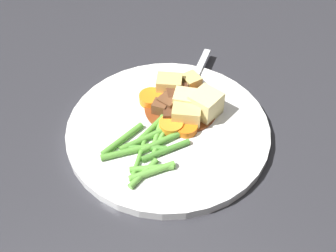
% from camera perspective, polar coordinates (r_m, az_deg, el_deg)
% --- Properties ---
extents(ground_plane, '(3.00, 3.00, 0.00)m').
position_cam_1_polar(ground_plane, '(0.58, 0.00, -0.93)').
color(ground_plane, '#2D2D33').
extents(dinner_plate, '(0.28, 0.28, 0.01)m').
position_cam_1_polar(dinner_plate, '(0.57, 0.00, -0.47)').
color(dinner_plate, white).
rests_on(dinner_plate, ground_plane).
extents(stew_sauce, '(0.10, 0.10, 0.00)m').
position_cam_1_polar(stew_sauce, '(0.59, 1.78, 2.60)').
color(stew_sauce, brown).
rests_on(stew_sauce, dinner_plate).
extents(carrot_slice_0, '(0.05, 0.05, 0.01)m').
position_cam_1_polar(carrot_slice_0, '(0.60, -2.29, 3.80)').
color(carrot_slice_0, orange).
rests_on(carrot_slice_0, dinner_plate).
extents(carrot_slice_1, '(0.04, 0.04, 0.01)m').
position_cam_1_polar(carrot_slice_1, '(0.56, 0.78, 0.30)').
color(carrot_slice_1, orange).
rests_on(carrot_slice_1, dinner_plate).
extents(carrot_slice_2, '(0.04, 0.04, 0.01)m').
position_cam_1_polar(carrot_slice_2, '(0.60, 3.43, 3.78)').
color(carrot_slice_2, orange).
rests_on(carrot_slice_2, dinner_plate).
extents(carrot_slice_3, '(0.03, 0.03, 0.01)m').
position_cam_1_polar(carrot_slice_3, '(0.56, 2.47, -0.24)').
color(carrot_slice_3, orange).
rests_on(carrot_slice_3, dinner_plate).
extents(potato_chunk_0, '(0.05, 0.05, 0.03)m').
position_cam_1_polar(potato_chunk_0, '(0.56, 2.54, 1.59)').
color(potato_chunk_0, '#DBBC6B').
rests_on(potato_chunk_0, dinner_plate).
extents(potato_chunk_1, '(0.03, 0.03, 0.02)m').
position_cam_1_polar(potato_chunk_1, '(0.62, 3.16, 5.99)').
color(potato_chunk_1, '#DBBC6B').
rests_on(potato_chunk_1, dinner_plate).
extents(potato_chunk_2, '(0.04, 0.04, 0.03)m').
position_cam_1_polar(potato_chunk_2, '(0.58, 2.32, 3.32)').
color(potato_chunk_2, '#EAD68C').
rests_on(potato_chunk_2, dinner_plate).
extents(potato_chunk_3, '(0.04, 0.05, 0.03)m').
position_cam_1_polar(potato_chunk_3, '(0.61, 0.18, 5.49)').
color(potato_chunk_3, '#DBBC6B').
rests_on(potato_chunk_3, dinner_plate).
extents(potato_chunk_4, '(0.04, 0.04, 0.03)m').
position_cam_1_polar(potato_chunk_4, '(0.57, 5.15, 2.94)').
color(potato_chunk_4, '#EAD68C').
rests_on(potato_chunk_4, dinner_plate).
extents(meat_chunk_0, '(0.03, 0.03, 0.02)m').
position_cam_1_polar(meat_chunk_0, '(0.58, 0.18, 3.18)').
color(meat_chunk_0, brown).
rests_on(meat_chunk_0, dinner_plate).
extents(meat_chunk_1, '(0.03, 0.03, 0.02)m').
position_cam_1_polar(meat_chunk_1, '(0.58, -1.06, 2.50)').
color(meat_chunk_1, brown).
rests_on(meat_chunk_1, dinner_plate).
extents(meat_chunk_2, '(0.03, 0.03, 0.02)m').
position_cam_1_polar(meat_chunk_2, '(0.57, 0.26, 1.43)').
color(meat_chunk_2, '#4C2B19').
rests_on(meat_chunk_2, dinner_plate).
extents(meat_chunk_3, '(0.04, 0.04, 0.02)m').
position_cam_1_polar(meat_chunk_3, '(0.59, 1.33, 4.14)').
color(meat_chunk_3, '#4C2B19').
rests_on(meat_chunk_3, dinner_plate).
extents(green_bean_0, '(0.06, 0.03, 0.01)m').
position_cam_1_polar(green_bean_0, '(0.54, -6.03, -3.39)').
color(green_bean_0, '#599E38').
rests_on(green_bean_0, dinner_plate).
extents(green_bean_1, '(0.07, 0.02, 0.01)m').
position_cam_1_polar(green_bean_1, '(0.55, -6.19, -1.80)').
color(green_bean_1, '#599E38').
rests_on(green_bean_1, dinner_plate).
extents(green_bean_2, '(0.05, 0.03, 0.01)m').
position_cam_1_polar(green_bean_2, '(0.54, -1.34, -2.43)').
color(green_bean_2, '#66AD42').
rests_on(green_bean_2, dinner_plate).
extents(green_bean_3, '(0.07, 0.03, 0.01)m').
position_cam_1_polar(green_bean_3, '(0.53, -0.30, -3.33)').
color(green_bean_3, '#4C8E33').
rests_on(green_bean_3, dinner_plate).
extents(green_bean_4, '(0.05, 0.04, 0.01)m').
position_cam_1_polar(green_bean_4, '(0.52, -2.24, -5.73)').
color(green_bean_4, '#66AD42').
rests_on(green_bean_4, dinner_plate).
extents(green_bean_5, '(0.06, 0.03, 0.01)m').
position_cam_1_polar(green_bean_5, '(0.51, -2.16, -6.19)').
color(green_bean_5, '#66AD42').
rests_on(green_bean_5, dinner_plate).
extents(green_bean_6, '(0.05, 0.02, 0.01)m').
position_cam_1_polar(green_bean_6, '(0.51, -3.35, -6.46)').
color(green_bean_6, '#66AD42').
rests_on(green_bean_6, dinner_plate).
extents(green_bean_7, '(0.04, 0.04, 0.01)m').
position_cam_1_polar(green_bean_7, '(0.54, -2.89, -2.98)').
color(green_bean_7, '#4C8E33').
rests_on(green_bean_7, dinner_plate).
extents(green_bean_8, '(0.06, 0.04, 0.01)m').
position_cam_1_polar(green_bean_8, '(0.53, -4.06, -4.64)').
color(green_bean_8, '#599E38').
rests_on(green_bean_8, dinner_plate).
extents(green_bean_9, '(0.08, 0.02, 0.01)m').
position_cam_1_polar(green_bean_9, '(0.55, -0.05, -1.72)').
color(green_bean_9, '#599E38').
rests_on(green_bean_9, dinner_plate).
extents(green_bean_10, '(0.08, 0.02, 0.01)m').
position_cam_1_polar(green_bean_10, '(0.55, -2.55, -1.77)').
color(green_bean_10, '#599E38').
rests_on(green_bean_10, dinner_plate).
extents(green_bean_11, '(0.05, 0.04, 0.01)m').
position_cam_1_polar(green_bean_11, '(0.56, -1.31, -0.62)').
color(green_bean_11, '#66AD42').
rests_on(green_bean_11, dinner_plate).
extents(green_bean_12, '(0.07, 0.02, 0.01)m').
position_cam_1_polar(green_bean_12, '(0.56, -2.25, -0.31)').
color(green_bean_12, '#599E38').
rests_on(green_bean_12, dinner_plate).
extents(fork, '(0.16, 0.10, 0.00)m').
position_cam_1_polar(fork, '(0.63, 3.13, 5.47)').
color(fork, silver).
rests_on(fork, dinner_plate).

